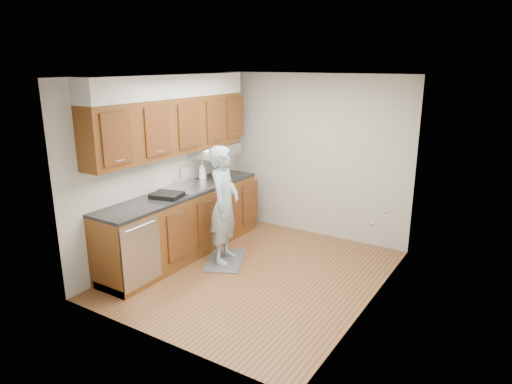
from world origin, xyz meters
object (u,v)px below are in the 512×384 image
soda_can (226,179)px  soap_bottle_a (203,171)px  soap_bottle_c (221,174)px  dish_rack (167,195)px  soap_bottle_b (220,175)px  steel_can (228,177)px  person (224,197)px

soda_can → soap_bottle_a: bearing=-168.8°
soap_bottle_c → dish_rack: size_ratio=0.46×
soap_bottle_b → steel_can: soap_bottle_b is taller
soap_bottle_a → steel_can: (0.35, 0.15, -0.09)m
steel_can → soap_bottle_a: bearing=-156.6°
steel_can → soap_bottle_b: bearing=-173.0°
person → soap_bottle_a: person is taller
person → soda_can: 0.69m
person → soda_can: (-0.38, 0.58, 0.07)m
person → steel_can: 0.77m
soda_can → dish_rack: 1.05m
person → soap_bottle_c: (-0.55, 0.68, 0.11)m
steel_can → soap_bottle_c: bearing=169.9°
person → dish_rack: person is taller
person → dish_rack: size_ratio=4.81×
soap_bottle_a → soap_bottle_b: bearing=31.2°
soap_bottle_c → steel_can: bearing=-10.1°
soap_bottle_a → soda_can: (0.38, 0.07, -0.09)m
steel_can → dish_rack: bearing=-99.8°
steel_can → dish_rack: (-0.19, -1.11, -0.03)m
soda_can → soap_bottle_b: bearing=156.6°
soap_bottle_c → soda_can: soap_bottle_c is taller
soap_bottle_b → dish_rack: bearing=-93.4°
soap_bottle_c → soda_can: 0.20m
soap_bottle_c → dish_rack: bearing=-92.0°
soap_bottle_a → soap_bottle_c: 0.28m
person → soap_bottle_c: 0.88m
dish_rack → person: bearing=23.6°
soap_bottle_c → person: bearing=-50.9°
steel_can → dish_rack: 1.13m
soap_bottle_c → dish_rack: 1.14m
person → dish_rack: 0.75m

